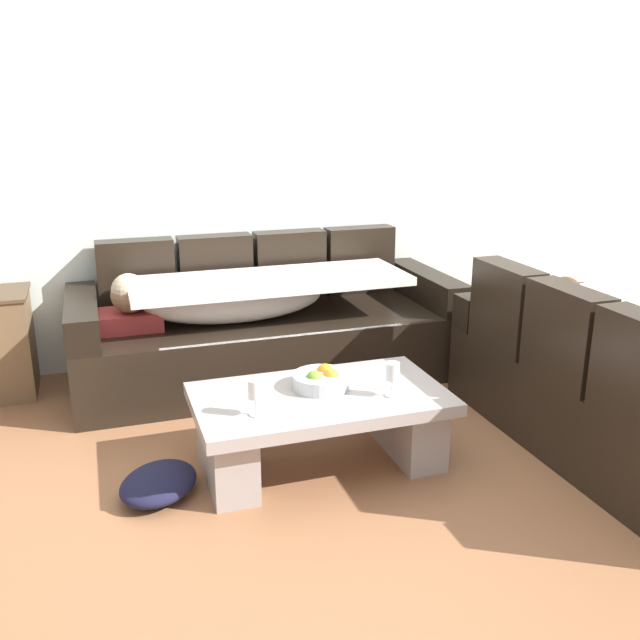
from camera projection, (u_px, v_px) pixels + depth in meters
name	position (u px, v px, depth m)	size (l,w,h in m)	color
ground_plane	(369.00, 504.00, 3.07)	(14.00, 14.00, 0.00)	#96613F
back_wall	(251.00, 159.00, 4.63)	(9.00, 0.10, 2.70)	white
couch_along_wall	(261.00, 328.00, 4.42)	(2.40, 0.92, 0.88)	black
couch_near_window	(618.00, 386.00, 3.50)	(0.92, 1.88, 0.88)	black
coffee_table	(320.00, 420.00, 3.34)	(1.20, 0.68, 0.38)	#A09794
fruit_bowl	(322.00, 380.00, 3.35)	(0.28, 0.28, 0.10)	silver
wine_glass_near_left	(256.00, 391.00, 3.03)	(0.07, 0.07, 0.17)	silver
wine_glass_near_right	(392.00, 373.00, 3.23)	(0.07, 0.07, 0.17)	silver
open_magazine	(364.00, 380.00, 3.45)	(0.28, 0.21, 0.01)	white
crumpled_garment	(159.00, 483.00, 3.13)	(0.40, 0.32, 0.12)	#191933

